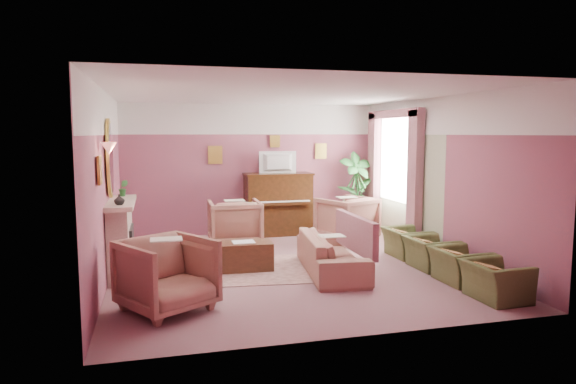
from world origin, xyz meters
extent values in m
cube|color=#885E65|center=(0.00, 0.00, 0.00)|extent=(5.50, 6.00, 0.01)
cube|color=white|center=(0.00, 0.00, 2.80)|extent=(5.50, 6.00, 0.01)
cube|color=#7C4A66|center=(0.00, 3.00, 1.40)|extent=(5.50, 0.02, 2.80)
cube|color=#7C4A66|center=(0.00, -3.00, 1.40)|extent=(5.50, 0.02, 2.80)
cube|color=#7C4A66|center=(-2.75, 0.00, 1.40)|extent=(0.02, 6.00, 2.80)
cube|color=#7C4A66|center=(2.75, 0.00, 1.40)|extent=(0.02, 6.00, 2.80)
cube|color=white|center=(0.00, 2.99, 2.47)|extent=(5.50, 0.01, 0.65)
cube|color=#B0B995|center=(2.73, 1.30, 1.07)|extent=(0.01, 3.00, 2.15)
cube|color=#C3AE9B|center=(-2.59, 0.20, 0.55)|extent=(0.30, 1.40, 1.10)
cube|color=black|center=(-2.49, 0.20, 0.40)|extent=(0.18, 0.72, 0.68)
cube|color=#FF2C0F|center=(-2.45, 0.20, 0.22)|extent=(0.06, 0.54, 0.10)
cube|color=#C3AE9B|center=(-2.56, 0.20, 1.12)|extent=(0.40, 1.55, 0.07)
cube|color=#C3AE9B|center=(-2.39, 0.20, 0.01)|extent=(0.55, 1.50, 0.02)
ellipsoid|color=gold|center=(-2.70, 0.20, 1.80)|extent=(0.04, 0.72, 1.20)
ellipsoid|color=silver|center=(-2.67, 0.20, 1.80)|extent=(0.01, 0.60, 1.06)
cone|color=#FA8570|center=(-2.62, -0.85, 1.98)|extent=(0.20, 0.20, 0.16)
cube|color=#371D0D|center=(0.50, 2.68, 0.65)|extent=(1.40, 0.60, 1.30)
cube|color=#371D0D|center=(0.50, 2.33, 0.72)|extent=(1.30, 0.12, 0.06)
cube|color=white|center=(0.50, 2.33, 0.76)|extent=(1.20, 0.08, 0.02)
cube|color=#371D0D|center=(0.50, 2.68, 1.31)|extent=(1.45, 0.65, 0.04)
imported|color=black|center=(0.50, 2.63, 1.60)|extent=(0.80, 0.12, 0.48)
cube|color=gold|center=(-0.80, 2.96, 1.72)|extent=(0.30, 0.03, 0.38)
cube|color=gold|center=(1.55, 2.96, 1.78)|extent=(0.26, 0.03, 0.34)
cube|color=gold|center=(0.50, 2.96, 2.00)|extent=(0.22, 0.03, 0.26)
cube|color=gold|center=(-2.71, -1.20, 1.72)|extent=(0.03, 0.28, 0.36)
cube|color=beige|center=(2.70, 1.55, 1.70)|extent=(0.03, 1.40, 1.80)
cube|color=#925865|center=(2.62, 0.63, 1.30)|extent=(0.16, 0.34, 2.60)
cube|color=#925865|center=(2.62, 2.47, 1.30)|extent=(0.16, 0.34, 2.60)
cube|color=#925865|center=(2.62, 1.55, 2.56)|extent=(0.16, 2.20, 0.16)
imported|color=#2D7732|center=(-2.55, 0.75, 1.29)|extent=(0.16, 0.16, 0.28)
imported|color=white|center=(-2.55, -0.30, 1.23)|extent=(0.16, 0.16, 0.16)
cube|color=#9A6F69|center=(-0.68, -0.02, 0.01)|extent=(2.69, 2.08, 0.01)
cube|color=#492A19|center=(-0.76, -0.01, 0.23)|extent=(1.02, 0.54, 0.45)
cube|color=white|center=(-0.71, -0.01, 0.46)|extent=(0.35, 0.28, 0.01)
imported|color=#A3725F|center=(0.60, -0.49, 0.41)|extent=(0.68, 2.03, 0.82)
cube|color=#925865|center=(1.00, -0.49, 0.60)|extent=(0.10, 1.54, 0.56)
imported|color=#A3725F|center=(-0.59, 1.75, 0.50)|extent=(0.96, 0.96, 1.01)
imported|color=#A3725F|center=(1.68, 1.67, 0.50)|extent=(0.96, 0.96, 1.01)
imported|color=#A3725F|center=(-1.94, -1.65, 0.50)|extent=(0.96, 0.96, 1.01)
imported|color=#4F5A2E|center=(2.23, -2.31, 0.34)|extent=(0.55, 0.78, 0.67)
imported|color=#4F5A2E|center=(2.23, -1.49, 0.34)|extent=(0.55, 0.78, 0.67)
imported|color=#4F5A2E|center=(2.23, -0.67, 0.34)|extent=(0.55, 0.78, 0.67)
imported|color=#4F5A2E|center=(2.23, 0.15, 0.34)|extent=(0.55, 0.78, 0.67)
cylinder|color=white|center=(2.23, 2.61, 0.35)|extent=(0.52, 0.52, 0.70)
imported|color=#2D7732|center=(2.23, 2.61, 0.87)|extent=(0.30, 0.30, 0.34)
imported|color=#2D7732|center=(2.35, 2.51, 0.84)|extent=(0.16, 0.16, 0.28)
cylinder|color=brown|center=(2.24, 2.53, 0.17)|extent=(0.34, 0.34, 0.34)
imported|color=#2D7732|center=(2.24, 2.53, 1.06)|extent=(0.76, 0.76, 1.44)
camera|label=1|loc=(-2.04, -7.94, 2.18)|focal=32.00mm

